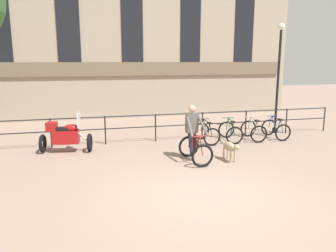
# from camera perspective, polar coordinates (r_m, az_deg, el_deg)

# --- Properties ---
(ground_plane) EXTENTS (60.00, 60.00, 0.00)m
(ground_plane) POSITION_cam_1_polar(r_m,az_deg,el_deg) (7.73, 6.26, -11.66)
(ground_plane) COLOR gray
(canal_railing) EXTENTS (15.05, 0.05, 1.05)m
(canal_railing) POSITION_cam_1_polar(r_m,az_deg,el_deg) (12.34, -2.19, 0.52)
(canal_railing) COLOR black
(canal_railing) RESTS_ON ground_plane
(building_facade) EXTENTS (18.00, 0.72, 10.32)m
(building_facade) POSITION_cam_1_polar(r_m,az_deg,el_deg) (17.96, -6.44, 17.99)
(building_facade) COLOR gray
(building_facade) RESTS_ON ground_plane
(cyclist_with_bike) EXTENTS (0.74, 1.20, 1.70)m
(cyclist_with_bike) POSITION_cam_1_polar(r_m,az_deg,el_deg) (9.95, 4.51, -1.79)
(cyclist_with_bike) COLOR black
(cyclist_with_bike) RESTS_ON ground_plane
(dog) EXTENTS (0.31, 0.97, 0.61)m
(dog) POSITION_cam_1_polar(r_m,az_deg,el_deg) (10.11, 10.80, -3.67)
(dog) COLOR tan
(dog) RESTS_ON ground_plane
(parked_motorcycle) EXTENTS (1.74, 0.88, 1.35)m
(parked_motorcycle) POSITION_cam_1_polar(r_m,az_deg,el_deg) (11.41, -17.43, -1.64)
(parked_motorcycle) COLOR black
(parked_motorcycle) RESTS_ON ground_plane
(parked_bicycle_near_lamp) EXTENTS (0.69, 1.13, 0.86)m
(parked_bicycle_near_lamp) POSITION_cam_1_polar(r_m,az_deg,el_deg) (12.30, 6.70, -1.25)
(parked_bicycle_near_lamp) COLOR black
(parked_bicycle_near_lamp) RESTS_ON ground_plane
(parked_bicycle_mid_left) EXTENTS (0.81, 1.19, 0.86)m
(parked_bicycle_mid_left) POSITION_cam_1_polar(r_m,az_deg,el_deg) (12.68, 10.80, -1.00)
(parked_bicycle_mid_left) COLOR black
(parked_bicycle_mid_left) RESTS_ON ground_plane
(parked_bicycle_mid_right) EXTENTS (0.79, 1.18, 0.86)m
(parked_bicycle_mid_right) POSITION_cam_1_polar(r_m,az_deg,el_deg) (13.12, 14.65, -0.76)
(parked_bicycle_mid_right) COLOR black
(parked_bicycle_mid_right) RESTS_ON ground_plane
(parked_bicycle_far_end) EXTENTS (0.69, 1.13, 0.86)m
(parked_bicycle_far_end) POSITION_cam_1_polar(r_m,az_deg,el_deg) (13.62, 18.24, -0.53)
(parked_bicycle_far_end) COLOR black
(parked_bicycle_far_end) RESTS_ON ground_plane
(street_lamp) EXTENTS (0.28, 0.28, 4.50)m
(street_lamp) POSITION_cam_1_polar(r_m,az_deg,el_deg) (14.44, 18.68, 8.75)
(street_lamp) COLOR black
(street_lamp) RESTS_ON ground_plane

